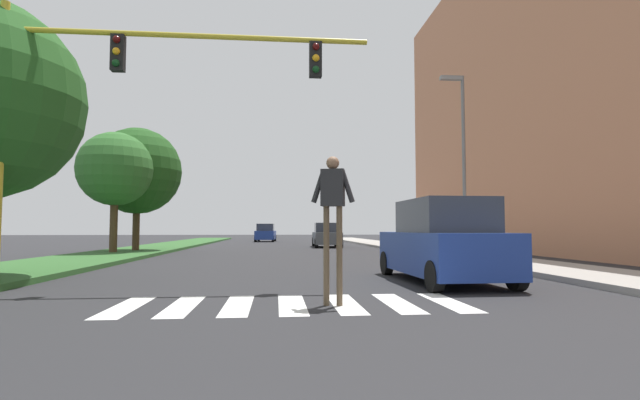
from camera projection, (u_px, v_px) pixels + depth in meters
name	position (u px, v px, depth m)	size (l,w,h in m)	color
ground_plane	(280.00, 249.00, 29.63)	(140.00, 140.00, 0.00)	#262628
crosswalk	(292.00, 304.00, 7.90)	(5.85, 2.20, 0.01)	silver
median_strip	(145.00, 250.00, 26.92)	(3.82, 64.00, 0.15)	#2D5B28
tree_far	(115.00, 169.00, 22.83)	(3.57, 3.57, 5.81)	#4C3823
tree_distant	(137.00, 171.00, 24.94)	(4.56, 4.56, 6.46)	#4C3823
sidewalk_right	(413.00, 249.00, 28.38)	(3.00, 64.00, 0.15)	#9E9991
traffic_light_gantry	(113.00, 88.00, 10.22)	(7.96, 0.30, 6.00)	gold
street_lamp_right	(461.00, 148.00, 19.50)	(1.02, 0.24, 7.50)	slate
pedestrian_performer	(333.00, 206.00, 7.89)	(0.74, 0.34, 2.49)	brown
suv_crossing	(442.00, 243.00, 11.34)	(2.07, 4.65, 1.97)	navy
sedan_midblock	(327.00, 236.00, 32.69)	(1.96, 4.32, 1.68)	#474C51
sedan_distant	(266.00, 233.00, 46.46)	(2.11, 4.14, 1.76)	navy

